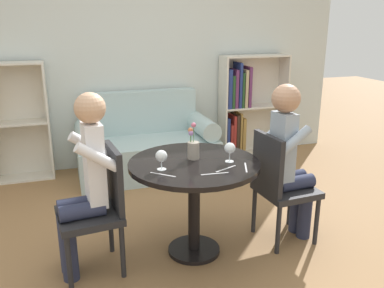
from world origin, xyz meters
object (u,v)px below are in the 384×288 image
(chair_right, at_px, (279,183))
(person_left, at_px, (84,182))
(chair_left, at_px, (99,205))
(person_right, at_px, (290,158))
(bookshelf_right, at_px, (243,108))
(couch, at_px, (146,147))
(flower_vase, at_px, (193,148))
(wine_glass_left, at_px, (161,157))
(wine_glass_right, at_px, (230,149))

(chair_right, relative_size, person_left, 0.70)
(person_left, bearing_deg, chair_left, 94.11)
(chair_left, height_order, person_right, person_right)
(bookshelf_right, xyz_separation_m, chair_right, (-0.65, -2.08, -0.14))
(bookshelf_right, relative_size, person_right, 1.02)
(couch, height_order, flower_vase, flower_vase)
(person_left, xyz_separation_m, person_right, (1.55, -0.02, 0.01))
(wine_glass_left, relative_size, wine_glass_right, 0.97)
(wine_glass_left, bearing_deg, couch, 82.01)
(chair_left, relative_size, wine_glass_right, 6.26)
(couch, xyz_separation_m, wine_glass_right, (0.24, -1.86, 0.52))
(wine_glass_right, bearing_deg, person_left, 176.06)
(couch, relative_size, bookshelf_right, 1.19)
(chair_left, relative_size, chair_right, 1.00)
(wine_glass_left, height_order, flower_vase, flower_vase)
(chair_left, bearing_deg, chair_right, 82.26)
(person_right, bearing_deg, wine_glass_left, 88.97)
(bookshelf_right, relative_size, person_left, 1.01)
(chair_right, xyz_separation_m, wine_glass_right, (-0.45, -0.04, 0.34))
(chair_right, relative_size, person_right, 0.71)
(chair_left, xyz_separation_m, flower_vase, (0.71, 0.06, 0.33))
(wine_glass_right, height_order, flower_vase, flower_vase)
(bookshelf_right, relative_size, flower_vase, 4.74)
(person_right, distance_m, flower_vase, 0.78)
(flower_vase, bearing_deg, wine_glass_right, -32.62)
(couch, relative_size, flower_vase, 5.64)
(couch, xyz_separation_m, wine_glass_left, (-0.26, -1.87, 0.52))
(wine_glass_right, xyz_separation_m, flower_vase, (-0.23, 0.15, -0.01))
(couch, bearing_deg, person_right, -66.73)
(bookshelf_right, bearing_deg, wine_glass_left, -126.89)
(wine_glass_right, bearing_deg, flower_vase, 147.38)
(chair_left, distance_m, person_right, 1.48)
(chair_right, bearing_deg, person_left, 84.61)
(person_right, bearing_deg, chair_left, 84.44)
(couch, xyz_separation_m, chair_left, (-0.69, -1.77, 0.18))
(couch, height_order, person_right, person_right)
(chair_right, height_order, person_left, person_left)
(person_right, bearing_deg, couch, 18.94)
(person_left, bearing_deg, wine_glass_right, 80.09)
(chair_left, distance_m, wine_glass_right, 1.00)
(chair_left, bearing_deg, person_right, 82.79)
(couch, distance_m, bookshelf_right, 1.40)
(chair_left, relative_size, person_left, 0.70)
(bookshelf_right, distance_m, person_left, 2.95)
(person_right, height_order, flower_vase, person_right)
(bookshelf_right, distance_m, flower_vase, 2.39)
(bookshelf_right, xyz_separation_m, person_right, (-0.56, -2.07, 0.06))
(person_left, xyz_separation_m, wine_glass_left, (0.52, -0.08, 0.15))
(chair_left, relative_size, wine_glass_left, 6.43)
(couch, bearing_deg, wine_glass_left, -97.99)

